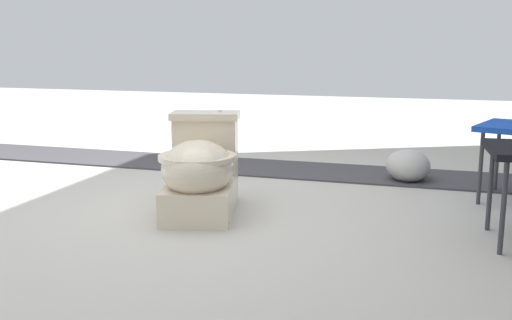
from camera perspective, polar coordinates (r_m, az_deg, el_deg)
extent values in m
plane|color=#B7B2A8|center=(3.19, -7.36, -4.90)|extent=(14.00, 14.00, 0.00)
cube|color=#423F44|center=(4.14, 5.77, -1.06)|extent=(0.56, 8.00, 0.01)
cube|color=beige|center=(3.14, -5.26, -3.54)|extent=(0.66, 0.48, 0.17)
ellipsoid|color=beige|center=(3.00, -5.59, -0.78)|extent=(0.51, 0.46, 0.28)
cylinder|color=beige|center=(2.99, -5.61, 0.28)|extent=(0.47, 0.47, 0.03)
cube|color=beige|center=(3.29, -4.81, 1.35)|extent=(0.26, 0.37, 0.30)
cube|color=beige|center=(3.27, -4.86, 4.25)|extent=(0.29, 0.40, 0.04)
cylinder|color=silver|center=(3.25, -3.46, 4.67)|extent=(0.02, 0.02, 0.01)
cylinder|color=#38383D|center=(3.49, 20.60, -0.74)|extent=(0.02, 0.02, 0.40)
cylinder|color=#38383D|center=(3.81, 21.99, 0.12)|extent=(0.02, 0.02, 0.40)
cylinder|color=#38383D|center=(2.70, 22.49, -4.24)|extent=(0.02, 0.02, 0.40)
cylinder|color=#38383D|center=(3.02, 21.41, -2.56)|extent=(0.02, 0.02, 0.40)
ellipsoid|color=#B7B2AD|center=(3.94, 14.27, -0.52)|extent=(0.37, 0.35, 0.21)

